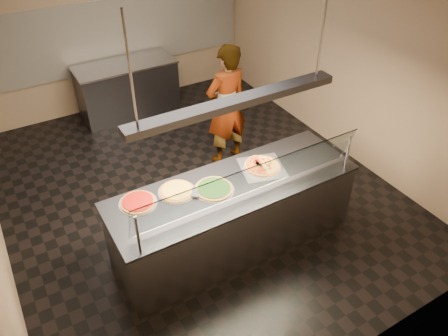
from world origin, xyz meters
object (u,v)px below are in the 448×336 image
half_pizza_sausage (269,163)px  prep_table (128,88)px  heat_lamp_housing (236,102)px  sneeze_guard (252,180)px  pizza_spinach (214,188)px  worker (227,106)px  pizza_spatula (187,194)px  serving_counter (234,215)px  pizza_cheese (177,191)px  pizza_tomato (138,202)px  perforated_tray (262,167)px  half_pizza_pepperoni (255,168)px

half_pizza_sausage → prep_table: (-0.45, 3.63, -0.49)m
heat_lamp_housing → sneeze_guard: bearing=-90.0°
pizza_spinach → worker: 1.89m
half_pizza_sausage → heat_lamp_housing: size_ratio=0.19×
sneeze_guard → pizza_spatula: sneeze_guard is taller
serving_counter → pizza_cheese: size_ratio=7.02×
pizza_tomato → prep_table: 3.70m
pizza_spatula → perforated_tray: bearing=0.7°
sneeze_guard → pizza_spatula: 0.74m
pizza_tomato → prep_table: bearing=72.2°
pizza_tomato → heat_lamp_housing: 1.46m
pizza_cheese → pizza_tomato: (-0.43, 0.04, -0.00)m
half_pizza_sausage → pizza_spinach: bearing=-175.0°
serving_counter → heat_lamp_housing: (0.00, 0.00, 1.48)m
serving_counter → perforated_tray: size_ratio=4.74×
half_pizza_sausage → pizza_tomato: 1.58m
half_pizza_sausage → pizza_tomato: (-1.57, 0.14, -0.01)m
sneeze_guard → pizza_spatula: size_ratio=9.31×
perforated_tray → prep_table: 3.68m
pizza_tomato → worker: 2.30m
serving_counter → sneeze_guard: 0.83m
pizza_spinach → perforated_tray: bearing=5.6°
pizza_tomato → pizza_spinach: bearing=-14.9°
half_pizza_sausage → worker: (0.30, 1.48, -0.03)m
half_pizza_pepperoni → pizza_tomato: 1.39m
serving_counter → half_pizza_sausage: bearing=10.7°
perforated_tray → half_pizza_sausage: (0.10, 0.00, 0.02)m
sneeze_guard → pizza_tomato: size_ratio=6.55×
pizza_tomato → sneeze_guard: bearing=-29.6°
pizza_spatula → worker: bearing=47.4°
prep_table → heat_lamp_housing: size_ratio=0.75×
pizza_cheese → serving_counter: bearing=-18.7°
perforated_tray → pizza_spinach: size_ratio=1.37×
sneeze_guard → perforated_tray: (0.44, 0.44, -0.29)m
serving_counter → pizza_spinach: size_ratio=6.50×
pizza_cheese → perforated_tray: bearing=-5.8°
half_pizza_pepperoni → heat_lamp_housing: (-0.34, -0.10, 0.99)m
pizza_tomato → serving_counter: bearing=-13.3°
pizza_spinach → sneeze_guard: bearing=-57.5°
prep_table → serving_counter: bearing=-91.3°
sneeze_guard → heat_lamp_housing: size_ratio=1.14×
pizza_spinach → pizza_tomato: size_ratio=1.10×
prep_table → pizza_spinach: bearing=-95.0°
pizza_spinach → pizza_spatula: 0.30m
pizza_spinach → prep_table: bearing=85.0°
pizza_spatula → sneeze_guard: bearing=-38.6°
serving_counter → half_pizza_sausage: half_pizza_sausage is taller
half_pizza_sausage → pizza_cheese: bearing=174.8°
half_pizza_sausage → pizza_spinach: size_ratio=1.01×
sneeze_guard → pizza_spinach: bearing=122.5°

